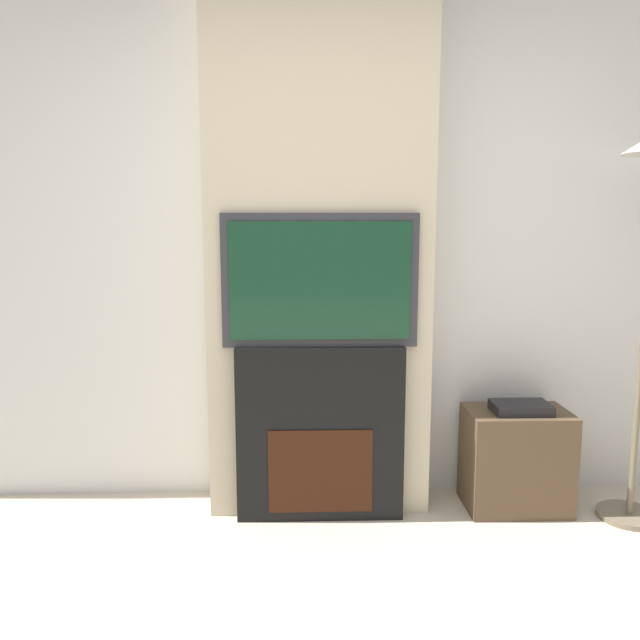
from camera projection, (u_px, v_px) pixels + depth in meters
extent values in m
cube|color=silver|center=(318.00, 237.00, 3.17)|extent=(6.00, 0.06, 2.70)
cube|color=beige|center=(319.00, 237.00, 3.00)|extent=(1.07, 0.29, 2.70)
cube|color=black|center=(320.00, 432.00, 3.00)|extent=(0.80, 0.14, 0.85)
cube|color=#33160A|center=(321.00, 471.00, 2.95)|extent=(0.49, 0.01, 0.41)
cube|color=#2D2D33|center=(320.00, 280.00, 2.89)|extent=(0.91, 0.06, 0.62)
cube|color=#143823|center=(320.00, 281.00, 2.85)|extent=(0.83, 0.01, 0.54)
cylinder|color=#726651|center=(629.00, 515.00, 3.03)|extent=(0.30, 0.30, 0.03)
cube|color=brown|center=(516.00, 459.00, 3.11)|extent=(0.50, 0.33, 0.50)
cube|color=black|center=(521.00, 408.00, 3.04)|extent=(0.27, 0.18, 0.05)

